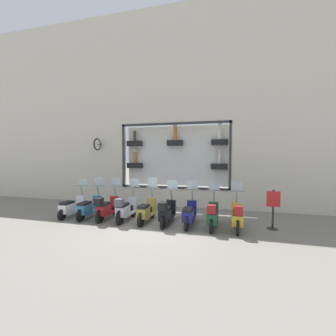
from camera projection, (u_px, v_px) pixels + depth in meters
ground_plane at (152, 227)px, 8.26m from camera, size 120.00×120.00×0.00m
building_facade at (174, 106)px, 11.45m from camera, size 1.25×36.00×10.10m
scooter_yellow_0 at (237, 217)px, 7.81m from camera, size 1.80×0.61×1.63m
scooter_green_1 at (212, 216)px, 8.02m from camera, size 1.80×0.61×1.53m
scooter_navy_2 at (189, 214)px, 8.30m from camera, size 1.81×0.60×1.60m
scooter_black_3 at (167, 213)px, 8.45m from camera, size 1.79×0.60×1.60m
scooter_olive_4 at (146, 211)px, 8.74m from camera, size 1.81×0.60×1.69m
scooter_silver_5 at (125, 209)px, 8.90m from camera, size 1.81×0.60×1.61m
scooter_red_6 at (106, 208)px, 9.11m from camera, size 1.81×0.61×1.64m
scooter_teal_7 at (89, 208)px, 9.39m from camera, size 1.80×0.61×1.66m
scooter_white_8 at (71, 207)px, 9.60m from camera, size 1.79×0.61×1.55m
shop_sign_post at (273, 208)px, 7.94m from camera, size 0.36×0.45×1.41m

